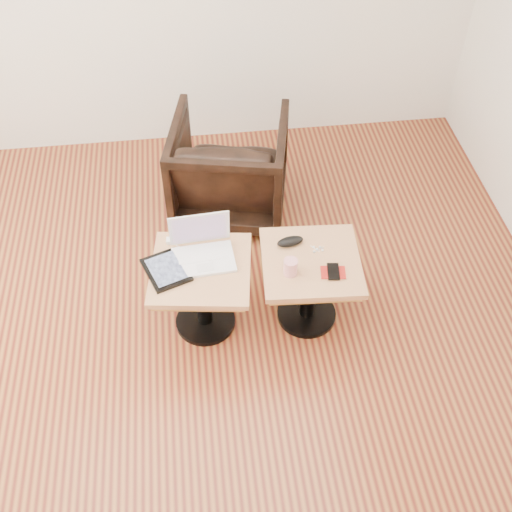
{
  "coord_description": "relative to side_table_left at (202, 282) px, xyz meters",
  "views": [
    {
      "loc": [
        0.15,
        -2.0,
        3.06
      ],
      "look_at": [
        0.44,
        0.37,
        0.54
      ],
      "focal_mm": 45.0,
      "sensor_mm": 36.0,
      "label": 1
    }
  ],
  "objects": [
    {
      "name": "charging_adapter",
      "position": [
        -0.16,
        0.21,
        0.13
      ],
      "size": [
        0.04,
        0.04,
        0.02
      ],
      "primitive_type": "cube",
      "rotation": [
        0.0,
        0.0,
        -0.08
      ],
      "color": "white",
      "rests_on": "side_table_left"
    },
    {
      "name": "earbuds_tangle",
      "position": [
        0.65,
        0.05,
        0.13
      ],
      "size": [
        0.07,
        0.05,
        0.01
      ],
      "color": "white",
      "rests_on": "side_table_right"
    },
    {
      "name": "laptop",
      "position": [
        0.02,
        0.09,
        0.17
      ],
      "size": [
        0.35,
        0.28,
        0.24
      ],
      "rotation": [
        0.0,
        0.0,
        0.07
      ],
      "color": "white",
      "rests_on": "side_table_left"
    },
    {
      "name": "glasses_case",
      "position": [
        0.51,
        0.11,
        0.15
      ],
      "size": [
        0.16,
        0.09,
        0.05
      ],
      "primitive_type": "ellipsoid",
      "rotation": [
        0.0,
        0.0,
        0.18
      ],
      "color": "black",
      "rests_on": "side_table_right"
    },
    {
      "name": "side_table_left",
      "position": [
        0.0,
        0.0,
        0.0
      ],
      "size": [
        0.61,
        0.61,
        0.49
      ],
      "rotation": [
        0.0,
        0.0,
        -0.14
      ],
      "color": "black",
      "rests_on": "ground"
    },
    {
      "name": "phone_on_sleeve",
      "position": [
        0.71,
        -0.13,
        0.13
      ],
      "size": [
        0.14,
        0.12,
        0.02
      ],
      "rotation": [
        0.0,
        0.0,
        -0.13
      ],
      "color": "#9D0E10",
      "rests_on": "side_table_right"
    },
    {
      "name": "room_shell",
      "position": [
        -0.14,
        -0.37,
        0.98
      ],
      "size": [
        4.52,
        4.52,
        2.71
      ],
      "color": "#561C14",
      "rests_on": "ground"
    },
    {
      "name": "striped_cup",
      "position": [
        0.48,
        -0.1,
        0.17
      ],
      "size": [
        0.1,
        0.1,
        0.1
      ],
      "primitive_type": "cylinder",
      "rotation": [
        0.0,
        0.0,
        -0.35
      ],
      "color": "#CF3546",
      "rests_on": "side_table_right"
    },
    {
      "name": "side_table_right",
      "position": [
        0.61,
        -0.02,
        0.0
      ],
      "size": [
        0.57,
        0.57,
        0.49
      ],
      "rotation": [
        0.0,
        0.0,
        -0.06
      ],
      "color": "black",
      "rests_on": "ground"
    },
    {
      "name": "armchair",
      "position": [
        0.25,
        1.02,
        -0.02
      ],
      "size": [
        0.88,
        0.9,
        0.69
      ],
      "primitive_type": "imported",
      "rotation": [
        0.0,
        0.0,
        2.93
      ],
      "color": "black",
      "rests_on": "ground"
    },
    {
      "name": "tablet",
      "position": [
        -0.19,
        -0.0,
        0.13
      ],
      "size": [
        0.29,
        0.32,
        0.02
      ],
      "rotation": [
        0.0,
        0.0,
        0.36
      ],
      "color": "black",
      "rests_on": "side_table_left"
    }
  ]
}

